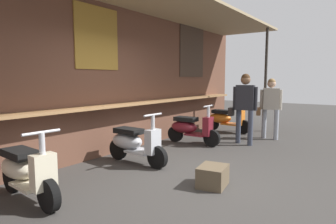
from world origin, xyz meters
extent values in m
plane|color=#383533|center=(0.00, 0.00, 0.00)|extent=(32.33, 32.33, 0.00)
cube|color=brown|center=(0.00, 2.02, 1.67)|extent=(11.55, 0.25, 3.34)
cube|color=olive|center=(0.00, 1.72, 1.04)|extent=(10.39, 0.36, 0.05)
cube|color=olive|center=(-0.08, 1.89, 2.36)|extent=(1.06, 0.02, 1.20)
cube|color=#423328|center=(3.46, 1.89, 2.37)|extent=(1.28, 0.02, 1.46)
cylinder|color=#332D28|center=(4.85, 0.16, 1.55)|extent=(0.08, 0.08, 3.10)
ellipsoid|color=beige|center=(-2.03, 1.25, 0.40)|extent=(0.42, 0.72, 0.30)
cube|color=black|center=(-2.03, 1.20, 0.60)|extent=(0.33, 0.57, 0.10)
cube|color=beige|center=(-2.05, 0.90, 0.25)|extent=(0.41, 0.52, 0.04)
cube|color=beige|center=(-2.07, 0.60, 0.47)|extent=(0.29, 0.18, 0.44)
cylinder|color=#B7B7BC|center=(-2.07, 0.60, 0.60)|extent=(0.07, 0.07, 0.70)
cylinder|color=#B7B7BC|center=(-2.07, 0.60, 0.95)|extent=(0.46, 0.07, 0.04)
cylinder|color=black|center=(-2.08, 0.50, 0.20)|extent=(0.13, 0.41, 0.40)
cylinder|color=black|center=(-2.02, 1.50, 0.20)|extent=(0.13, 0.41, 0.40)
ellipsoid|color=#B2B5BA|center=(0.04, 1.25, 0.40)|extent=(0.40, 0.71, 0.30)
cube|color=black|center=(0.04, 1.20, 0.60)|extent=(0.32, 0.56, 0.10)
cube|color=#B2B5BA|center=(0.03, 0.90, 0.25)|extent=(0.39, 0.51, 0.04)
cube|color=#B2B5BA|center=(0.02, 0.60, 0.47)|extent=(0.28, 0.17, 0.44)
cylinder|color=#B7B7BC|center=(0.02, 0.60, 0.60)|extent=(0.07, 0.07, 0.70)
cylinder|color=#B7B7BC|center=(0.02, 0.60, 0.95)|extent=(0.46, 0.05, 0.04)
cylinder|color=black|center=(0.01, 0.50, 0.20)|extent=(0.11, 0.40, 0.40)
cylinder|color=black|center=(0.04, 1.50, 0.20)|extent=(0.11, 0.40, 0.40)
ellipsoid|color=maroon|center=(2.06, 1.25, 0.40)|extent=(0.41, 0.71, 0.30)
cube|color=black|center=(2.06, 1.20, 0.60)|extent=(0.32, 0.56, 0.10)
cube|color=maroon|center=(2.07, 0.90, 0.25)|extent=(0.40, 0.51, 0.04)
cube|color=maroon|center=(2.08, 0.60, 0.47)|extent=(0.29, 0.17, 0.44)
cylinder|color=#B7B7BC|center=(2.08, 0.60, 0.60)|extent=(0.07, 0.07, 0.70)
cylinder|color=#B7B7BC|center=(2.08, 0.60, 0.95)|extent=(0.46, 0.05, 0.04)
cylinder|color=black|center=(2.09, 0.50, 0.20)|extent=(0.12, 0.40, 0.40)
cylinder|color=black|center=(2.05, 1.50, 0.20)|extent=(0.12, 0.40, 0.40)
ellipsoid|color=orange|center=(4.07, 1.25, 0.40)|extent=(0.38, 0.70, 0.30)
cube|color=black|center=(4.07, 1.20, 0.60)|extent=(0.30, 0.55, 0.10)
cube|color=orange|center=(4.08, 0.90, 0.25)|extent=(0.38, 0.50, 0.04)
cube|color=orange|center=(4.08, 0.60, 0.47)|extent=(0.28, 0.16, 0.44)
cylinder|color=#B7B7BC|center=(4.08, 0.60, 0.60)|extent=(0.07, 0.07, 0.70)
cylinder|color=#B7B7BC|center=(4.08, 0.60, 0.95)|extent=(0.46, 0.04, 0.04)
cylinder|color=black|center=(4.08, 0.50, 0.20)|extent=(0.10, 0.40, 0.40)
cylinder|color=black|center=(4.07, 1.50, 0.20)|extent=(0.10, 0.40, 0.40)
cylinder|color=#999EA8|center=(3.79, -0.49, 0.39)|extent=(0.12, 0.12, 0.78)
cylinder|color=#999EA8|center=(3.80, -0.17, 0.39)|extent=(0.12, 0.12, 0.78)
cube|color=#ADA393|center=(3.80, -0.33, 1.06)|extent=(0.33, 0.44, 0.55)
sphere|color=tan|center=(3.80, -0.33, 1.46)|extent=(0.21, 0.21, 0.21)
sphere|color=olive|center=(3.80, -0.33, 1.49)|extent=(0.20, 0.20, 0.20)
cylinder|color=#ADA393|center=(3.88, -0.55, 1.04)|extent=(0.08, 0.08, 0.52)
cylinder|color=#ADA393|center=(3.71, -0.11, 1.04)|extent=(0.08, 0.08, 0.52)
cube|color=brown|center=(3.67, -0.05, 0.73)|extent=(0.28, 0.19, 0.20)
cylinder|color=#383D4C|center=(2.73, -0.18, 0.42)|extent=(0.12, 0.12, 0.84)
cylinder|color=#383D4C|center=(2.82, 0.15, 0.42)|extent=(0.12, 0.12, 0.84)
cube|color=#232328|center=(2.77, -0.01, 1.14)|extent=(0.27, 0.45, 0.59)
sphere|color=brown|center=(2.77, -0.01, 1.56)|extent=(0.23, 0.23, 0.23)
sphere|color=#472D19|center=(2.77, -0.01, 1.60)|extent=(0.21, 0.21, 0.21)
cylinder|color=#232328|center=(2.82, -0.26, 1.11)|extent=(0.08, 0.08, 0.56)
cylinder|color=#232328|center=(2.73, 0.23, 1.11)|extent=(0.08, 0.08, 0.56)
cube|color=black|center=(2.70, 0.30, 0.78)|extent=(0.27, 0.14, 0.20)
cube|color=brown|center=(-0.18, -0.69, 0.15)|extent=(0.54, 0.46, 0.30)
camera|label=1|loc=(-3.95, -2.59, 1.58)|focal=31.20mm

